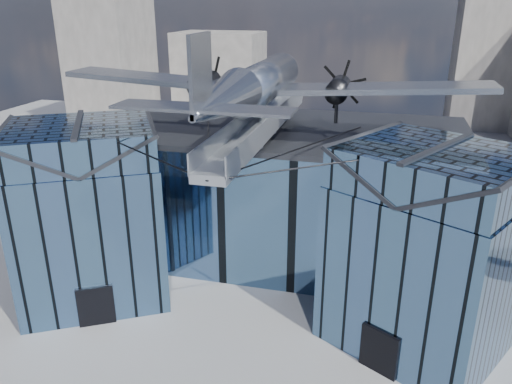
# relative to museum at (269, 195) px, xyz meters

# --- Properties ---
(ground_plane) EXTENTS (120.00, 120.00, 0.00)m
(ground_plane) POSITION_rel_museum_xyz_m (-0.00, -5.82, -5.54)
(ground_plane) COLOR gray
(museum) EXTENTS (32.88, 24.50, 17.60)m
(museum) POSITION_rel_museum_xyz_m (0.00, 0.00, 0.00)
(museum) COLOR #46688F
(museum) RESTS_ON ground
(bg_towers) EXTENTS (77.00, 24.50, 26.00)m
(bg_towers) POSITION_rel_museum_xyz_m (1.45, 44.67, 4.47)
(bg_towers) COLOR gray
(bg_towers) RESTS_ON ground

